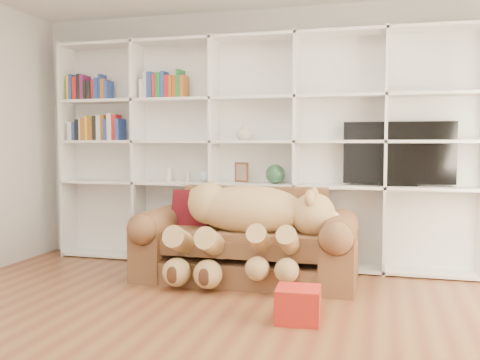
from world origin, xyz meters
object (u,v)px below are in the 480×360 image
(sofa, at_px, (247,245))
(teddy_bear, at_px, (248,220))
(tv, at_px, (399,154))
(gift_box, at_px, (298,305))

(sofa, height_order, teddy_bear, teddy_bear)
(teddy_bear, height_order, tv, tv)
(sofa, xyz_separation_m, gift_box, (0.65, -1.07, -0.20))
(gift_box, height_order, tv, tv)
(teddy_bear, relative_size, gift_box, 4.84)
(gift_box, bearing_deg, tv, 67.28)
(sofa, relative_size, teddy_bear, 1.34)
(tv, bearing_deg, teddy_bear, -148.32)
(gift_box, distance_m, tv, 2.14)
(tv, bearing_deg, gift_box, -112.72)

